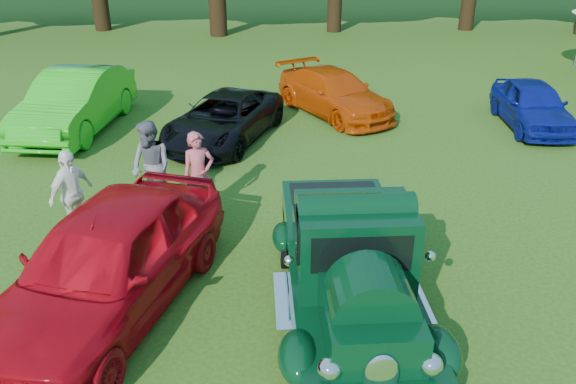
{
  "coord_description": "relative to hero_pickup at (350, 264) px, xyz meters",
  "views": [
    {
      "loc": [
        -1.04,
        -6.63,
        5.42
      ],
      "look_at": [
        -0.52,
        2.24,
        1.1
      ],
      "focal_mm": 35.0,
      "sensor_mm": 36.0,
      "label": 1
    }
  ],
  "objects": [
    {
      "name": "ground",
      "position": [
        -0.28,
        -0.3,
        -0.83
      ],
      "size": [
        120.0,
        120.0,
        0.0
      ],
      "primitive_type": "plane",
      "color": "#2A5112",
      "rests_on": "ground"
    },
    {
      "name": "hero_pickup",
      "position": [
        0.0,
        0.0,
        0.0
      ],
      "size": [
        2.28,
        4.9,
        1.91
      ],
      "color": "black",
      "rests_on": "ground"
    },
    {
      "name": "red_convertible",
      "position": [
        -3.58,
        0.26,
        0.03
      ],
      "size": [
        3.56,
        5.4,
        1.71
      ],
      "primitive_type": "imported",
      "rotation": [
        0.0,
        0.0,
        -0.34
      ],
      "color": "#B30712",
      "rests_on": "ground"
    },
    {
      "name": "back_car_lime",
      "position": [
        -6.38,
        8.62,
        0.01
      ],
      "size": [
        2.47,
        5.27,
        1.67
      ],
      "primitive_type": "imported",
      "rotation": [
        0.0,
        0.0,
        -0.14
      ],
      "color": "green",
      "rests_on": "ground"
    },
    {
      "name": "back_car_black",
      "position": [
        -2.2,
        7.55,
        -0.21
      ],
      "size": [
        3.6,
        4.91,
        1.24
      ],
      "primitive_type": "imported",
      "rotation": [
        0.0,
        0.0,
        -0.39
      ],
      "color": "black",
      "rests_on": "ground"
    },
    {
      "name": "back_car_orange",
      "position": [
        1.06,
        9.68,
        -0.17
      ],
      "size": [
        3.74,
        4.87,
        1.31
      ],
      "primitive_type": "imported",
      "rotation": [
        0.0,
        0.0,
        0.48
      ],
      "color": "#BC3C06",
      "rests_on": "ground"
    },
    {
      "name": "back_car_blue",
      "position": [
        6.57,
        8.17,
        -0.17
      ],
      "size": [
        1.93,
        3.99,
        1.31
      ],
      "primitive_type": "imported",
      "rotation": [
        0.0,
        0.0,
        -0.1
      ],
      "color": "navy",
      "rests_on": "ground"
    },
    {
      "name": "spectator_pink",
      "position": [
        -2.49,
        3.27,
        0.05
      ],
      "size": [
        0.75,
        0.63,
        1.76
      ],
      "primitive_type": "imported",
      "rotation": [
        0.0,
        0.0,
        0.38
      ],
      "color": "#BC4D54",
      "rests_on": "ground"
    },
    {
      "name": "spectator_grey",
      "position": [
        -3.47,
        3.6,
        0.11
      ],
      "size": [
        1.16,
        1.13,
        1.88
      ],
      "primitive_type": "imported",
      "rotation": [
        0.0,
        0.0,
        -0.71
      ],
      "color": "slate",
      "rests_on": "ground"
    },
    {
      "name": "spectator_white",
      "position": [
        -4.78,
        2.58,
        0.03
      ],
      "size": [
        0.85,
        1.08,
        1.71
      ],
      "primitive_type": "imported",
      "rotation": [
        0.0,
        0.0,
        1.06
      ],
      "color": "white",
      "rests_on": "ground"
    }
  ]
}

